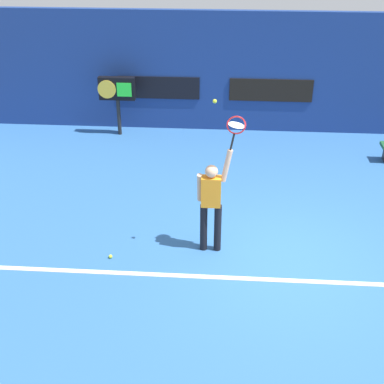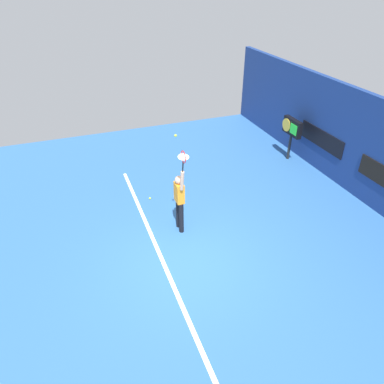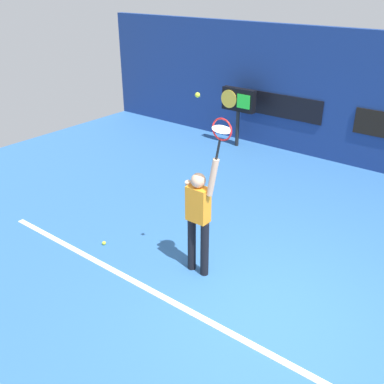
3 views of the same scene
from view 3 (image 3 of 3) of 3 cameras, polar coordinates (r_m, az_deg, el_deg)
ground_plane at (r=6.43m, az=9.24°, el=-15.45°), size 18.00×18.00×0.00m
sponsor_banner_portside at (r=11.97m, az=11.53°, el=10.73°), size 2.20×0.03×0.60m
court_baseline at (r=6.05m, az=6.44°, el=-18.32°), size 10.00×0.10×0.01m
tennis_player at (r=6.62m, az=0.84°, el=-2.98°), size 0.59×0.31×1.99m
tennis_racket at (r=5.86m, az=3.81°, el=7.72°), size 0.36×0.27×0.62m
tennis_ball at (r=5.88m, az=0.72°, el=12.36°), size 0.07×0.07×0.07m
scoreboard_clock at (r=12.01m, az=5.97°, el=11.43°), size 0.96×0.20×1.58m
spare_ball at (r=7.92m, az=-11.25°, el=-6.44°), size 0.07×0.07×0.07m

